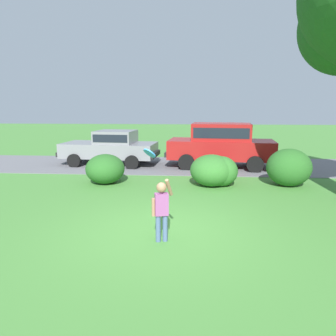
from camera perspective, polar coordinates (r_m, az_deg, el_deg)
ground_plane at (r=7.01m, az=-1.04°, el=-11.20°), size 80.00×80.00×0.00m
driveway_strip at (r=14.36m, az=1.72°, el=0.51°), size 28.00×4.40×0.02m
shrub_near_tree at (r=11.19m, az=-11.24°, el=-0.15°), size 1.34×1.42×1.02m
shrub_centre_left at (r=10.74m, az=8.47°, el=-0.47°), size 1.60×1.44×1.06m
shrub_centre at (r=11.35m, az=20.94°, el=0.09°), size 1.48×1.35×1.26m
parked_sedan at (r=14.70m, az=-10.14°, el=3.89°), size 4.53×2.36×1.56m
parked_suv at (r=13.99m, az=9.51°, el=4.49°), size 4.85×2.44×1.92m
child_thrower at (r=6.25m, az=-1.17°, el=-7.01°), size 0.41×0.34×1.29m
frisbee at (r=6.42m, az=-3.34°, el=2.69°), size 0.32×0.26×0.28m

